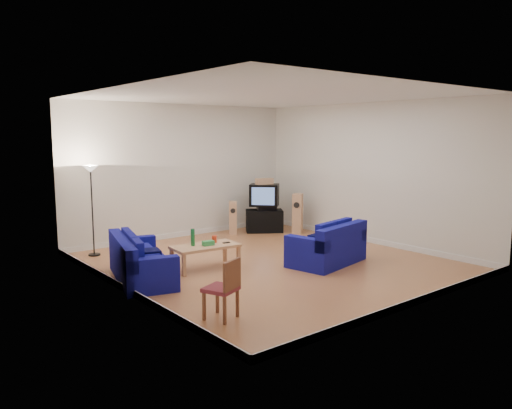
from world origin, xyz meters
TOP-DOWN VIEW (x-y plane):
  - room at (0.00, 0.00)m, footprint 6.01×6.51m
  - sofa_three_seat at (-2.50, 0.50)m, footprint 1.31×2.09m
  - sofa_loveseat at (0.84, -0.80)m, footprint 1.73×1.19m
  - coffee_table at (-1.21, 0.39)m, footprint 1.28×0.72m
  - bottle at (-1.42, 0.49)m, footprint 0.08×0.08m
  - tissue_box at (-1.18, 0.34)m, footprint 0.23×0.14m
  - red_canister at (-0.95, 0.48)m, footprint 0.11×0.11m
  - remote at (-0.81, 0.29)m, footprint 0.15×0.05m
  - tv_stand at (1.92, 2.45)m, footprint 1.06×0.95m
  - av_receiver at (1.96, 2.41)m, footprint 0.61×0.58m
  - television at (1.91, 2.44)m, footprint 0.87×0.88m
  - centre_speaker at (1.88, 2.40)m, footprint 0.47×0.27m
  - speaker_left at (1.11, 2.70)m, footprint 0.30×0.31m
  - speaker_right at (2.45, 1.77)m, footprint 0.38×0.36m
  - floor_lamp at (-2.45, 2.70)m, footprint 0.32×0.32m
  - dining_chair at (-2.43, -1.95)m, footprint 0.52×0.52m

SIDE VIEW (x-z plane):
  - sofa_three_seat at x=-2.50m, z-range -0.10..0.65m
  - tv_stand at x=1.92m, z-range 0.00..0.57m
  - sofa_loveseat at x=0.84m, z-range -0.10..0.70m
  - coffee_table at x=-1.21m, z-range 0.17..0.62m
  - speaker_left at x=1.11m, z-range 0.00..0.83m
  - remote at x=-0.81m, z-range 0.45..0.46m
  - dining_chair at x=-2.43m, z-range 0.05..0.88m
  - tissue_box at x=-1.18m, z-range 0.45..0.53m
  - speaker_right at x=2.45m, z-range 0.00..1.01m
  - red_canister at x=-0.95m, z-range 0.45..0.58m
  - bottle at x=-1.42m, z-range 0.45..0.76m
  - av_receiver at x=1.96m, z-range 0.57..0.68m
  - television at x=1.91m, z-range 0.68..1.23m
  - centre_speaker at x=1.88m, z-range 1.23..1.38m
  - floor_lamp at x=-2.45m, z-range 0.61..2.47m
  - room at x=0.00m, z-range -0.06..3.15m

